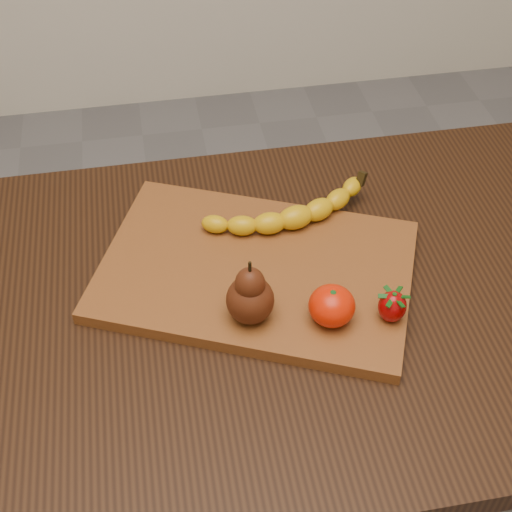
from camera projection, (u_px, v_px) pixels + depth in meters
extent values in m
cube|color=black|center=(303.00, 300.00, 1.05)|extent=(1.00, 0.70, 0.04)
cylinder|color=black|center=(50.00, 344.00, 1.47)|extent=(0.05, 0.05, 0.72)
cylinder|color=black|center=(462.00, 288.00, 1.58)|extent=(0.05, 0.05, 0.72)
cube|color=brown|center=(256.00, 270.00, 1.05)|extent=(0.53, 0.45, 0.02)
ellipsoid|color=red|center=(332.00, 306.00, 0.95)|extent=(0.08, 0.08, 0.05)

